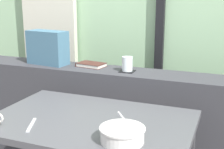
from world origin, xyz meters
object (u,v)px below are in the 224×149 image
object	(u,v)px
coaster_square	(127,71)
soup_bowl	(122,134)
closed_book	(91,65)
juice_glass	(127,64)
throw_pillow	(48,48)
fork_utensil	(31,125)
breakfast_table	(91,138)

from	to	relation	value
coaster_square	soup_bowl	world-z (taller)	soup_bowl
closed_book	soup_bowl	size ratio (longest dim) A/B	1.08
closed_book	soup_bowl	distance (m)	1.03
juice_glass	coaster_square	bearing A→B (deg)	0.00
closed_book	coaster_square	bearing A→B (deg)	-9.90
coaster_square	throw_pillow	distance (m)	0.67
coaster_square	fork_utensil	bearing A→B (deg)	-106.52
breakfast_table	coaster_square	size ratio (longest dim) A/B	10.78
breakfast_table	closed_book	distance (m)	0.78
breakfast_table	soup_bowl	world-z (taller)	soup_bowl
breakfast_table	soup_bowl	bearing A→B (deg)	-36.59
juice_glass	throw_pillow	bearing A→B (deg)	179.07
coaster_square	throw_pillow	size ratio (longest dim) A/B	0.31
throw_pillow	fork_utensil	bearing A→B (deg)	-62.84
throw_pillow	fork_utensil	size ratio (longest dim) A/B	1.88
coaster_square	closed_book	xyz separation A→B (m)	(-0.31, 0.05, 0.01)
coaster_square	breakfast_table	bearing A→B (deg)	-89.54
throw_pillow	fork_utensil	world-z (taller)	throw_pillow
juice_glass	soup_bowl	distance (m)	0.85
coaster_square	fork_utensil	xyz separation A→B (m)	(-0.24, -0.80, -0.12)
juice_glass	throw_pillow	world-z (taller)	throw_pillow
breakfast_table	soup_bowl	distance (m)	0.34
soup_bowl	fork_utensil	bearing A→B (deg)	-179.74
coaster_square	throw_pillow	world-z (taller)	throw_pillow
breakfast_table	closed_book	bearing A→B (deg)	114.86
fork_utensil	closed_book	bearing A→B (deg)	71.44
closed_book	throw_pillow	size ratio (longest dim) A/B	0.70
breakfast_table	throw_pillow	xyz separation A→B (m)	(-0.66, 0.63, 0.36)
breakfast_table	fork_utensil	distance (m)	0.33
closed_book	juice_glass	bearing A→B (deg)	-9.90
coaster_square	soup_bowl	bearing A→B (deg)	-72.57
juice_glass	closed_book	xyz separation A→B (m)	(-0.31, 0.05, -0.04)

